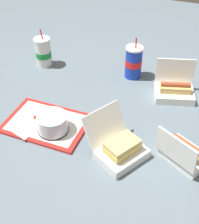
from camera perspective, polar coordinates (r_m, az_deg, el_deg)
ground_plane at (r=1.48m, az=1.69°, el=-0.77°), size 3.20×3.20×0.00m
food_tray at (r=1.45m, az=-9.66°, el=-2.07°), size 0.38×0.27×0.01m
cake_container at (r=1.38m, az=-8.58°, el=-2.11°), size 0.14×0.14×0.08m
ketchup_cup at (r=1.45m, az=-11.32°, el=-1.26°), size 0.04×0.04×0.02m
napkin_stack at (r=1.43m, az=-13.37°, el=-3.03°), size 0.13×0.13×0.00m
plastic_fork at (r=1.52m, az=-9.81°, el=0.73°), size 0.11×0.04×0.00m
clamshell_hotdog_right at (r=1.62m, az=13.54°, el=3.99°), size 0.23×0.20×0.18m
clamshell_sandwich_left at (r=1.27m, az=3.75°, el=-6.68°), size 0.29×0.27×0.17m
clamshell_hotdog_front at (r=1.30m, az=15.21°, el=-7.25°), size 0.23×0.22×0.17m
soda_cup_left at (r=1.72m, az=6.24°, el=9.06°), size 0.09×0.09×0.24m
soda_cup_right at (r=1.85m, az=-10.24°, el=10.72°), size 0.09×0.09×0.23m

